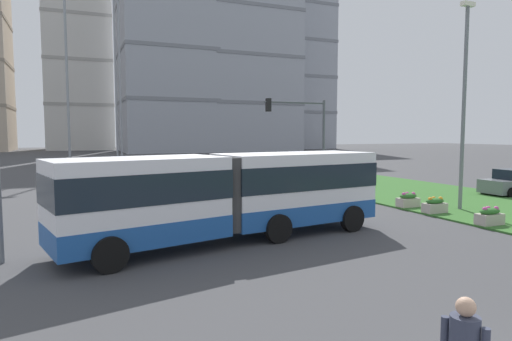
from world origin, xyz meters
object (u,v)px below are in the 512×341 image
(apartment_tower_westcentre, at_px, (77,44))
(apartment_tower_centre, at_px, (164,31))
(flower_planter_3, at_px, (490,216))
(apartment_tower_eastcentre, at_px, (248,39))
(streetlight_median, at_px, (464,99))
(apartment_tower_east, at_px, (293,64))
(traffic_light_far_right, at_px, (304,128))
(flower_planter_4, at_px, (435,205))
(articulated_bus, at_px, (230,194))
(flower_planter_5, at_px, (408,200))

(apartment_tower_westcentre, xyz_separation_m, apartment_tower_centre, (16.55, -20.56, 0.13))
(flower_planter_3, bearing_deg, apartment_tower_eastcentre, 75.43)
(streetlight_median, distance_m, apartment_tower_westcentre, 100.64)
(apartment_tower_westcentre, relative_size, apartment_tower_east, 1.14)
(flower_planter_3, bearing_deg, traffic_light_far_right, 98.58)
(streetlight_median, bearing_deg, flower_planter_4, -171.29)
(articulated_bus, xyz_separation_m, flower_planter_3, (10.40, -1.82, -1.23))
(flower_planter_4, height_order, apartment_tower_east, apartment_tower_east)
(articulated_bus, distance_m, apartment_tower_centre, 82.67)
(traffic_light_far_right, distance_m, streetlight_median, 9.78)
(traffic_light_far_right, bearing_deg, apartment_tower_east, 63.20)
(apartment_tower_eastcentre, bearing_deg, apartment_tower_centre, 175.59)
(flower_planter_4, xyz_separation_m, streetlight_median, (1.90, 0.29, 4.97))
(articulated_bus, height_order, flower_planter_3, articulated_bus)
(traffic_light_far_right, xyz_separation_m, apartment_tower_eastcentre, (22.29, 66.57, 20.34))
(flower_planter_5, relative_size, apartment_tower_east, 0.03)
(traffic_light_far_right, bearing_deg, apartment_tower_centre, 86.37)
(apartment_tower_eastcentre, bearing_deg, flower_planter_3, -104.57)
(articulated_bus, xyz_separation_m, flower_planter_5, (10.40, 2.85, -1.23))
(flower_planter_4, relative_size, apartment_tower_east, 0.03)
(flower_planter_4, bearing_deg, apartment_tower_east, 66.70)
(traffic_light_far_right, bearing_deg, apartment_tower_eastcentre, 71.49)
(flower_planter_5, xyz_separation_m, traffic_light_far_right, (-1.83, 7.48, 3.66))
(flower_planter_3, relative_size, flower_planter_4, 1.00)
(streetlight_median, bearing_deg, traffic_light_far_right, 112.64)
(flower_planter_3, bearing_deg, flower_planter_4, 90.00)
(flower_planter_4, distance_m, traffic_light_far_right, 10.11)
(apartment_tower_east, bearing_deg, apartment_tower_westcentre, 168.72)
(flower_planter_5, relative_size, apartment_tower_westcentre, 0.02)
(streetlight_median, bearing_deg, flower_planter_5, 142.33)
(streetlight_median, distance_m, apartment_tower_eastcentre, 80.06)
(flower_planter_5, distance_m, apartment_tower_east, 95.97)
(apartment_tower_centre, bearing_deg, apartment_tower_east, 16.22)
(articulated_bus, height_order, apartment_tower_eastcentre, apartment_tower_eastcentre)
(streetlight_median, xyz_separation_m, apartment_tower_westcentre, (-15.97, 97.46, 19.37))
(traffic_light_far_right, xyz_separation_m, apartment_tower_east, (39.49, 78.19, 17.62))
(apartment_tower_centre, bearing_deg, traffic_light_far_right, -93.63)
(apartment_tower_eastcentre, bearing_deg, apartment_tower_westcentre, 147.56)
(articulated_bus, relative_size, apartment_tower_eastcentre, 0.25)
(flower_planter_3, height_order, flower_planter_4, same)
(articulated_bus, xyz_separation_m, streetlight_median, (12.30, 1.38, 3.74))
(traffic_light_far_right, bearing_deg, flower_planter_3, -81.42)
(apartment_tower_east, bearing_deg, streetlight_median, -112.31)
(flower_planter_3, distance_m, traffic_light_far_right, 12.82)
(flower_planter_4, relative_size, streetlight_median, 0.11)
(apartment_tower_westcentre, bearing_deg, apartment_tower_centre, -51.17)
(articulated_bus, xyz_separation_m, apartment_tower_eastcentre, (30.85, 76.90, 22.78))
(apartment_tower_centre, bearing_deg, streetlight_median, -90.43)
(flower_planter_5, distance_m, streetlight_median, 5.52)
(articulated_bus, distance_m, flower_planter_3, 10.63)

